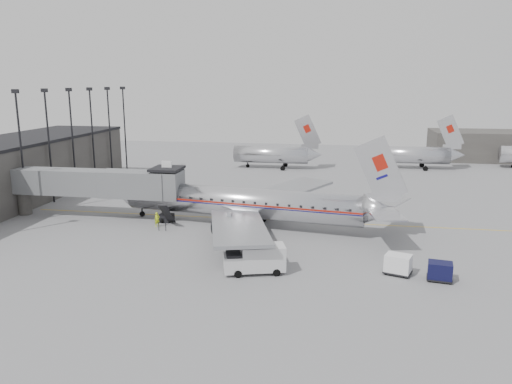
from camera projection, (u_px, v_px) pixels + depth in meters
ground at (236, 234)px, 54.10m from camera, size 160.00×160.00×0.00m
terminal at (8, 172)px, 68.41m from camera, size 12.00×46.00×8.00m
hangar at (506, 146)px, 103.85m from camera, size 30.00×12.00×6.00m
apron_line at (271, 220)px, 59.38m from camera, size 60.00×0.15×0.01m
jet_bridge at (105, 184)px, 59.44m from camera, size 21.00×6.20×7.10m
floodlight_masts at (61, 139)px, 69.29m from camera, size 0.90×42.25×15.25m
distant_aircraft_near at (272, 154)px, 94.22m from camera, size 16.39×3.20×10.26m
distant_aircraft_mid at (412, 154)px, 93.83m from camera, size 16.39×3.20×10.26m
airliner at (247, 203)px, 56.18m from camera, size 34.41×31.67×10.93m
service_van at (255, 259)px, 42.71m from camera, size 5.57×3.36×2.46m
baggage_cart_navy at (440, 271)px, 41.14m from camera, size 2.23×1.83×1.58m
baggage_cart_white at (398, 264)px, 42.51m from camera, size 2.63×2.31×1.73m
ramp_worker at (157, 220)px, 56.47m from camera, size 0.72×0.71×1.68m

